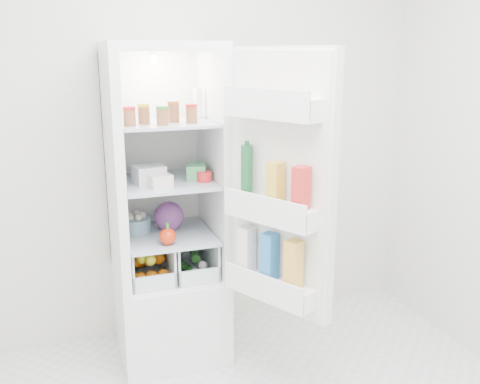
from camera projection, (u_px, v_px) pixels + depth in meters
name	position (u px, v px, depth m)	size (l,w,h in m)	color
room_walls	(290.00, 100.00, 1.80)	(3.02, 3.02, 2.61)	silver
refrigerator	(166.00, 244.00, 3.11)	(0.60, 0.60, 1.80)	silver
shelf_low	(168.00, 235.00, 3.04)	(0.49, 0.53, 0.01)	#A8B6C4
shelf_mid	(166.00, 182.00, 2.96)	(0.49, 0.53, 0.01)	#A8B6C4
shelf_top	(164.00, 122.00, 2.87)	(0.49, 0.53, 0.01)	#A8B6C4
crisper_left	(148.00, 259.00, 3.03)	(0.23, 0.46, 0.22)	silver
crisper_right	(190.00, 254.00, 3.11)	(0.23, 0.46, 0.22)	silver
condiment_jars	(161.00, 116.00, 2.74)	(0.38, 0.16, 0.08)	#B21919
squeeze_bottle	(198.00, 103.00, 2.97)	(0.05, 0.05, 0.17)	white
tub_white	(149.00, 174.00, 2.88)	(0.15, 0.15, 0.10)	silver
tub_cream	(159.00, 180.00, 2.82)	(0.11, 0.11, 0.07)	beige
tin_red	(204.00, 176.00, 2.93)	(0.08, 0.08, 0.06)	red
tub_green	(196.00, 171.00, 2.99)	(0.10, 0.15, 0.08)	#469A5D
red_cabbage	(169.00, 216.00, 3.07)	(0.17, 0.17, 0.17)	#5D205F
bell_pepper	(168.00, 237.00, 2.85)	(0.09, 0.09, 0.09)	red
mushroom_bowl	(136.00, 225.00, 3.06)	(0.17, 0.17, 0.08)	#80AABF
citrus_pile	(148.00, 265.00, 3.00)	(0.20, 0.31, 0.16)	orange
veg_pile	(191.00, 261.00, 3.12)	(0.16, 0.30, 0.10)	#174517
fridge_door	(278.00, 191.00, 2.59)	(0.41, 0.57, 1.30)	silver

